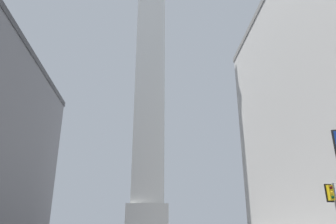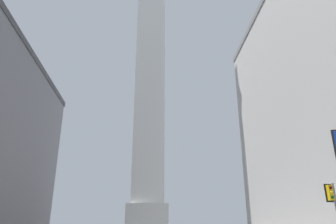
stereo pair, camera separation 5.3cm
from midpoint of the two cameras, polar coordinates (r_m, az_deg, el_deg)
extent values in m
cube|color=silver|center=(72.58, -3.04, 10.11)|extent=(5.94, 5.94, 63.87)
cube|color=yellow|center=(27.48, 26.44, -12.47)|extent=(0.36, 0.36, 1.10)
cube|color=black|center=(27.63, 26.24, -12.54)|extent=(0.58, 0.07, 1.32)
sphere|color=#410907|center=(27.36, 26.54, -11.70)|extent=(0.22, 0.22, 0.22)
sphere|color=yellow|center=(27.32, 26.66, -12.40)|extent=(0.22, 0.22, 0.22)
sphere|color=#073410|center=(27.29, 26.77, -13.10)|extent=(0.22, 0.22, 0.22)
camera|label=1|loc=(0.03, -89.97, -0.01)|focal=35.00mm
camera|label=2|loc=(0.03, 90.03, 0.01)|focal=35.00mm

